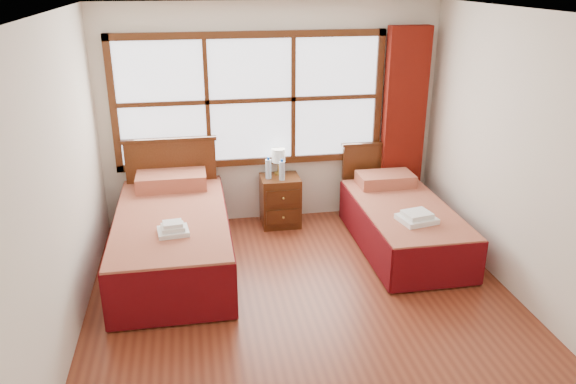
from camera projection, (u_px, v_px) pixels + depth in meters
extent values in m
plane|color=brown|center=(310.00, 315.00, 5.06)|extent=(4.50, 4.50, 0.00)
plane|color=white|center=(315.00, 14.00, 4.11)|extent=(4.50, 4.50, 0.00)
plane|color=silver|center=(272.00, 116.00, 6.65)|extent=(4.00, 0.00, 4.00)
plane|color=silver|center=(55.00, 196.00, 4.26)|extent=(0.00, 4.50, 4.50)
plane|color=silver|center=(535.00, 167.00, 4.91)|extent=(0.00, 4.50, 4.50)
cube|color=white|center=(251.00, 100.00, 6.51)|extent=(3.00, 0.02, 1.40)
cube|color=#4B2510|center=(252.00, 161.00, 6.76)|extent=(3.16, 0.06, 0.08)
cube|color=#4B2510|center=(249.00, 35.00, 6.22)|extent=(3.16, 0.06, 0.08)
cube|color=#4B2510|center=(113.00, 106.00, 6.24)|extent=(0.08, 0.06, 1.56)
cube|color=#4B2510|center=(378.00, 96.00, 6.73)|extent=(0.08, 0.06, 1.56)
cube|color=#4B2510|center=(207.00, 102.00, 6.41)|extent=(0.05, 0.05, 1.40)
cube|color=#4B2510|center=(293.00, 99.00, 6.57)|extent=(0.05, 0.05, 1.40)
cube|color=#4B2510|center=(251.00, 101.00, 6.49)|extent=(3.00, 0.05, 0.05)
cube|color=#68130A|center=(403.00, 123.00, 6.82)|extent=(0.50, 0.16, 2.30)
cube|color=#42200D|center=(174.00, 253.00, 5.84)|extent=(0.99, 1.99, 0.32)
cube|color=maroon|center=(172.00, 227.00, 5.73)|extent=(1.11, 2.20, 0.27)
cube|color=#5E090E|center=(118.00, 245.00, 5.70)|extent=(0.03, 2.20, 0.55)
cube|color=#5E090E|center=(227.00, 237.00, 5.88)|extent=(0.03, 2.20, 0.55)
cube|color=#5E090E|center=(171.00, 298.00, 4.79)|extent=(1.11, 0.03, 0.55)
cube|color=maroon|center=(172.00, 180.00, 6.39)|extent=(0.78, 0.45, 0.17)
cube|color=#4B2510|center=(173.00, 185.00, 6.63)|extent=(1.04, 0.06, 1.08)
cube|color=#42200D|center=(169.00, 140.00, 6.43)|extent=(1.08, 0.08, 0.04)
cube|color=#42200D|center=(403.00, 237.00, 6.26)|extent=(0.84, 1.67, 0.27)
cube|color=maroon|center=(405.00, 216.00, 6.16)|extent=(0.94, 1.86, 0.23)
cube|color=#5E090E|center=(363.00, 230.00, 6.14)|extent=(0.03, 1.86, 0.46)
cube|color=#5E090E|center=(443.00, 224.00, 6.29)|extent=(0.03, 1.86, 0.46)
cube|color=#5E090E|center=(439.00, 268.00, 5.37)|extent=(0.94, 0.03, 0.46)
cube|color=maroon|center=(385.00, 179.00, 6.71)|extent=(0.66, 0.38, 0.15)
cube|color=#4B2510|center=(376.00, 179.00, 7.06)|extent=(0.87, 0.06, 0.91)
cube|color=#42200D|center=(378.00, 144.00, 6.89)|extent=(0.91, 0.08, 0.04)
cube|color=#4B2510|center=(280.00, 201.00, 6.79)|extent=(0.46, 0.41, 0.61)
cube|color=#42200D|center=(283.00, 217.00, 6.64)|extent=(0.40, 0.02, 0.18)
cube|color=#42200D|center=(283.00, 198.00, 6.55)|extent=(0.40, 0.02, 0.18)
sphere|color=#B4913D|center=(283.00, 218.00, 6.62)|extent=(0.03, 0.03, 0.03)
sphere|color=#B4913D|center=(283.00, 198.00, 6.53)|extent=(0.03, 0.03, 0.03)
cube|color=white|center=(173.00, 231.00, 5.27)|extent=(0.31, 0.28, 0.04)
cube|color=white|center=(173.00, 227.00, 5.25)|extent=(0.23, 0.21, 0.04)
cube|color=white|center=(173.00, 224.00, 5.24)|extent=(0.19, 0.17, 0.04)
cube|color=white|center=(417.00, 219.00, 5.75)|extent=(0.41, 0.37, 0.05)
cube|color=white|center=(417.00, 214.00, 5.73)|extent=(0.30, 0.28, 0.05)
cylinder|color=gold|center=(279.00, 173.00, 6.78)|extent=(0.10, 0.10, 0.02)
cylinder|color=gold|center=(278.00, 167.00, 6.75)|extent=(0.02, 0.02, 0.14)
cylinder|color=silver|center=(278.00, 155.00, 6.70)|extent=(0.16, 0.16, 0.16)
cylinder|color=silver|center=(268.00, 169.00, 6.59)|extent=(0.07, 0.07, 0.23)
cylinder|color=blue|center=(268.00, 158.00, 6.54)|extent=(0.03, 0.03, 0.03)
cylinder|color=silver|center=(282.00, 171.00, 6.55)|extent=(0.07, 0.07, 0.22)
cylinder|color=blue|center=(282.00, 160.00, 6.50)|extent=(0.03, 0.03, 0.03)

